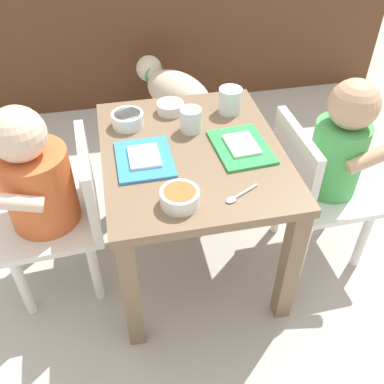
# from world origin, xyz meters

# --- Properties ---
(ground_plane) EXTENTS (7.00, 7.00, 0.00)m
(ground_plane) POSITION_xyz_m (0.00, 0.00, 0.00)
(ground_plane) COLOR #B2ADA3
(kitchen_cabinet_back) EXTENTS (2.37, 0.32, 0.88)m
(kitchen_cabinet_back) POSITION_xyz_m (0.00, 1.19, 0.44)
(kitchen_cabinet_back) COLOR #56331E
(kitchen_cabinet_back) RESTS_ON ground
(dining_table) EXTENTS (0.48, 0.58, 0.43)m
(dining_table) POSITION_xyz_m (0.00, 0.00, 0.35)
(dining_table) COLOR #7A6047
(dining_table) RESTS_ON ground
(seated_child_left) EXTENTS (0.29, 0.29, 0.61)m
(seated_child_left) POSITION_xyz_m (-0.40, -0.00, 0.38)
(seated_child_left) COLOR white
(seated_child_left) RESTS_ON ground
(seated_child_right) EXTENTS (0.29, 0.29, 0.61)m
(seated_child_right) POSITION_xyz_m (0.40, -0.04, 0.38)
(seated_child_right) COLOR white
(seated_child_right) RESTS_ON ground
(dog) EXTENTS (0.34, 0.43, 0.31)m
(dog) POSITION_xyz_m (0.08, 0.74, 0.21)
(dog) COLOR beige
(dog) RESTS_ON ground
(food_tray_left) EXTENTS (0.14, 0.18, 0.02)m
(food_tray_left) POSITION_xyz_m (-0.13, -0.02, 0.44)
(food_tray_left) COLOR #388CD8
(food_tray_left) RESTS_ON dining_table
(food_tray_right) EXTENTS (0.15, 0.20, 0.02)m
(food_tray_right) POSITION_xyz_m (0.13, -0.02, 0.44)
(food_tray_right) COLOR green
(food_tray_right) RESTS_ON dining_table
(water_cup_left) EXTENTS (0.06, 0.06, 0.07)m
(water_cup_left) POSITION_xyz_m (0.02, 0.09, 0.46)
(water_cup_left) COLOR white
(water_cup_left) RESTS_ON dining_table
(water_cup_right) EXTENTS (0.07, 0.07, 0.07)m
(water_cup_right) POSITION_xyz_m (0.15, 0.17, 0.47)
(water_cup_right) COLOR white
(water_cup_right) RESTS_ON dining_table
(veggie_bowl_far) EXTENTS (0.08, 0.08, 0.03)m
(veggie_bowl_far) POSITION_xyz_m (-0.02, 0.20, 0.45)
(veggie_bowl_far) COLOR silver
(veggie_bowl_far) RESTS_ON dining_table
(veggie_bowl_near) EXTENTS (0.09, 0.09, 0.04)m
(veggie_bowl_near) POSITION_xyz_m (-0.16, 0.15, 0.46)
(veggie_bowl_near) COLOR white
(veggie_bowl_near) RESTS_ON dining_table
(cereal_bowl_right_side) EXTENTS (0.09, 0.09, 0.04)m
(cereal_bowl_right_side) POSITION_xyz_m (-0.07, -0.20, 0.46)
(cereal_bowl_right_side) COLOR white
(cereal_bowl_right_side) RESTS_ON dining_table
(spoon_by_left_tray) EXTENTS (0.09, 0.06, 0.01)m
(spoon_by_left_tray) POSITION_xyz_m (0.07, -0.21, 0.44)
(spoon_by_left_tray) COLOR silver
(spoon_by_left_tray) RESTS_ON dining_table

